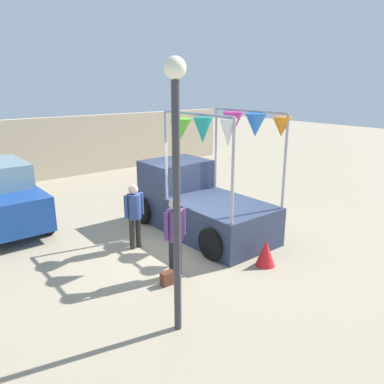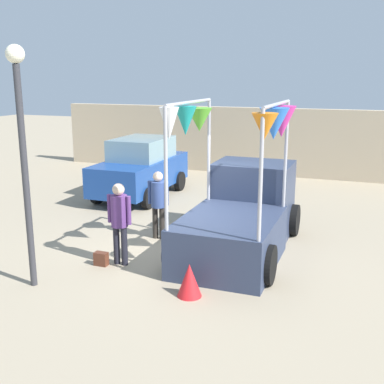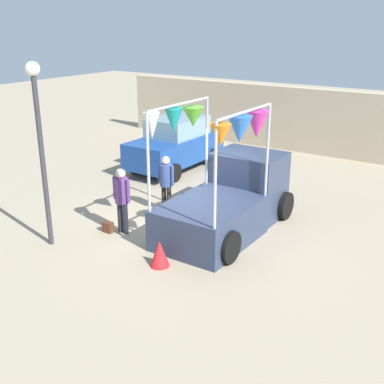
{
  "view_description": "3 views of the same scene",
  "coord_description": "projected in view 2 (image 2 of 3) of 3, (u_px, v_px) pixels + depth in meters",
  "views": [
    {
      "loc": [
        -5.31,
        -7.05,
        3.94
      ],
      "look_at": [
        0.31,
        -0.05,
        1.34
      ],
      "focal_mm": 35.0,
      "sensor_mm": 36.0,
      "label": 1
    },
    {
      "loc": [
        3.57,
        -9.46,
        3.8
      ],
      "look_at": [
        0.27,
        -0.62,
        1.52
      ],
      "focal_mm": 45.0,
      "sensor_mm": 36.0,
      "label": 2
    },
    {
      "loc": [
        6.66,
        -9.6,
        5.14
      ],
      "look_at": [
        0.71,
        -0.74,
        1.32
      ],
      "focal_mm": 45.0,
      "sensor_mm": 36.0,
      "label": 3
    }
  ],
  "objects": [
    {
      "name": "handbag",
      "position": [
        101.0,
        259.0,
        9.88
      ],
      "size": [
        0.28,
        0.16,
        0.28
      ],
      "primitive_type": "cube",
      "color": "#592D1E",
      "rests_on": "ground"
    },
    {
      "name": "person_customer",
      "position": [
        119.0,
        216.0,
        9.73
      ],
      "size": [
        0.53,
        0.34,
        1.72
      ],
      "color": "black",
      "rests_on": "ground"
    },
    {
      "name": "person_vendor",
      "position": [
        158.0,
        199.0,
        11.33
      ],
      "size": [
        0.53,
        0.34,
        1.63
      ],
      "color": "#2D2823",
      "rests_on": "ground"
    },
    {
      "name": "folded_kite_bundle_crimson",
      "position": [
        189.0,
        280.0,
        8.46
      ],
      "size": [
        0.62,
        0.62,
        0.6
      ],
      "primitive_type": "cone",
      "rotation": [
        0.0,
        0.0,
        0.67
      ],
      "color": "red",
      "rests_on": "ground"
    },
    {
      "name": "ground_plane",
      "position": [
        191.0,
        251.0,
        10.72
      ],
      "size": [
        60.0,
        60.0,
        0.0
      ],
      "primitive_type": "plane",
      "color": "gray"
    },
    {
      "name": "brick_boundary_wall",
      "position": [
        273.0,
        142.0,
        18.63
      ],
      "size": [
        18.0,
        0.36,
        2.6
      ],
      "primitive_type": "cube",
      "color": "tan",
      "rests_on": "ground"
    },
    {
      "name": "vendor_truck",
      "position": [
        243.0,
        209.0,
        10.69
      ],
      "size": [
        2.42,
        4.1,
        3.32
      ],
      "color": "#2D3851",
      "rests_on": "ground"
    },
    {
      "name": "parked_car",
      "position": [
        141.0,
        168.0,
        15.36
      ],
      "size": [
        1.88,
        4.0,
        1.88
      ],
      "color": "navy",
      "rests_on": "ground"
    },
    {
      "name": "street_lamp",
      "position": [
        22.0,
        136.0,
        8.33
      ],
      "size": [
        0.32,
        0.32,
        4.32
      ],
      "color": "#333338",
      "rests_on": "ground"
    }
  ]
}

